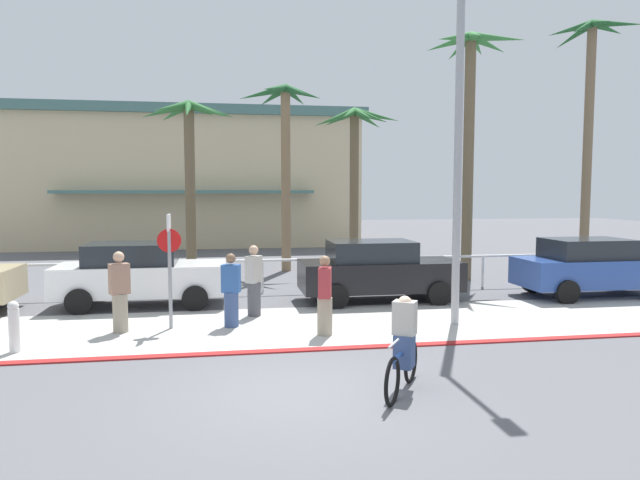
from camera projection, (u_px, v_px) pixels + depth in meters
name	position (u px, v px, depth m)	size (l,w,h in m)	color
ground_plane	(259.00, 285.00, 18.74)	(80.00, 80.00, 0.00)	#5B5B60
sidewalk_strip	(275.00, 327.00, 13.04)	(44.00, 4.00, 0.02)	beige
curb_paint	(284.00, 351.00, 11.08)	(44.00, 0.24, 0.03)	maroon
building_backdrop	(192.00, 179.00, 34.84)	(19.09, 11.83, 7.50)	beige
rail_fence	(262.00, 266.00, 17.20)	(18.74, 0.08, 1.04)	white
stop_sign_bike_lane	(169.00, 254.00, 12.71)	(0.52, 0.56, 2.56)	gray
bollard_0	(14.00, 326.00, 10.93)	(0.20, 0.20, 1.00)	white
streetlight_curb	(463.00, 136.00, 12.71)	(0.24, 2.54, 7.50)	#9EA0A5
palm_tree_2	(189.00, 142.00, 20.04)	(3.21, 3.10, 6.19)	brown
palm_tree_3	(284.00, 134.00, 21.73)	(3.15, 3.41, 7.04)	#846B4C
palm_tree_4	(355.00, 142.00, 22.91)	(3.47, 3.43, 6.34)	brown
palm_tree_5	(470.00, 100.00, 19.37)	(2.82, 3.02, 8.35)	brown
palm_tree_6	(590.00, 90.00, 22.77)	(2.90, 3.60, 9.73)	#756047
car_white_1	(140.00, 274.00, 15.35)	(4.40, 2.02, 1.69)	white
car_black_2	(378.00, 270.00, 16.04)	(4.40, 2.02, 1.69)	black
car_blue_3	(592.00, 267.00, 16.72)	(4.40, 2.02, 1.69)	#284793
cyclist_blue_0	(404.00, 346.00, 8.87)	(1.02, 1.57, 1.50)	black
pedestrian_0	(254.00, 284.00, 14.07)	(0.45, 0.48, 1.75)	#4C4C51
pedestrian_1	(120.00, 295.00, 12.45)	(0.47, 0.43, 1.78)	gray
pedestrian_2	(231.00, 293.00, 12.95)	(0.45, 0.39, 1.68)	#384C7A
pedestrian_3	(325.00, 299.00, 12.21)	(0.39, 0.45, 1.71)	gray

